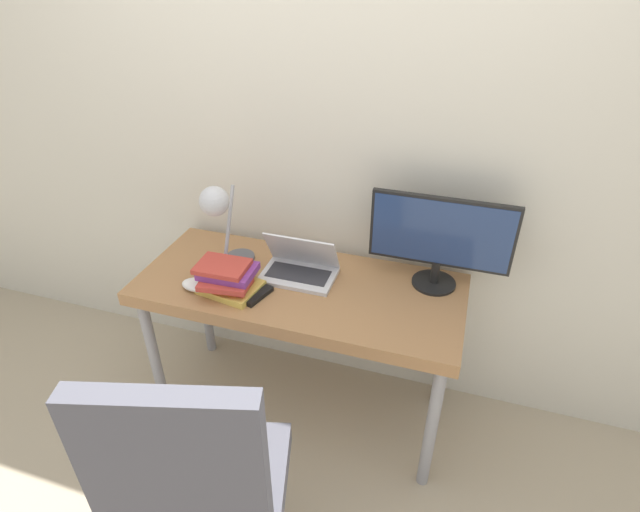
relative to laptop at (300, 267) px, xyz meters
The scene contains 10 objects.
ground_plane 0.88m from the laptop, 87.07° to the right, with size 12.00×12.00×0.00m, color tan.
wall_back 0.58m from the laptop, 86.48° to the left, with size 8.00×0.05×2.60m.
desk 0.14m from the laptop, 73.63° to the right, with size 1.41×0.60×0.76m.
laptop is the anchor object (origin of this frame).
monitor 0.61m from the laptop, 11.52° to the left, with size 0.58×0.19×0.41m.
desk_lamp 0.43m from the laptop, 162.31° to the right, with size 0.13×0.29×0.43m.
office_chair 0.96m from the laptop, 90.29° to the right, with size 0.63×0.61×1.10m.
book_stack 0.32m from the laptop, 141.41° to the right, with size 0.27×0.23×0.13m.
tv_remote 0.23m from the laptop, 117.10° to the right, with size 0.08×0.15×0.02m.
game_controller 0.44m from the laptop, 148.86° to the right, with size 0.15×0.09×0.04m.
Camera 1 is at (0.62, -1.34, 2.01)m, focal length 28.00 mm.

